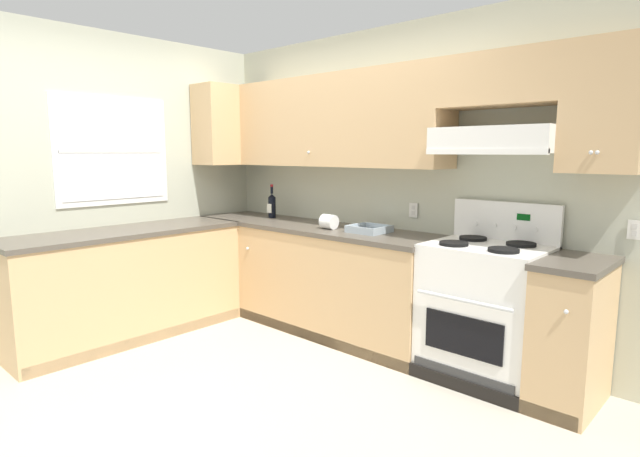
# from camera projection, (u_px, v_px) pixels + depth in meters

# --- Properties ---
(ground_plane) EXTENTS (7.04, 7.04, 0.00)m
(ground_plane) POSITION_uv_depth(u_px,v_px,m) (218.00, 379.00, 3.49)
(ground_plane) COLOR #B2AA99
(wall_back) EXTENTS (4.68, 0.57, 2.55)m
(wall_back) POSITION_uv_depth(u_px,v_px,m) (396.00, 160.00, 4.12)
(wall_back) COLOR #B7BAA3
(wall_back) RESTS_ON ground_plane
(wall_left) EXTENTS (0.47, 4.00, 2.55)m
(wall_left) POSITION_uv_depth(u_px,v_px,m) (127.00, 175.00, 4.52)
(wall_left) COLOR #B7BAA3
(wall_left) RESTS_ON ground_plane
(counter_back_run) EXTENTS (3.60, 0.65, 0.91)m
(counter_back_run) POSITION_uv_depth(u_px,v_px,m) (334.00, 281.00, 4.34)
(counter_back_run) COLOR tan
(counter_back_run) RESTS_ON ground_plane
(counter_left_run) EXTENTS (0.63, 1.91, 0.91)m
(counter_left_run) POSITION_uv_depth(u_px,v_px,m) (126.00, 284.00, 4.25)
(counter_left_run) COLOR tan
(counter_left_run) RESTS_ON ground_plane
(stove) EXTENTS (0.76, 0.62, 1.20)m
(stove) POSITION_uv_depth(u_px,v_px,m) (484.00, 311.00, 3.45)
(stove) COLOR white
(stove) RESTS_ON ground_plane
(wine_bottle) EXTENTS (0.07, 0.07, 0.32)m
(wine_bottle) POSITION_uv_depth(u_px,v_px,m) (272.00, 205.00, 4.93)
(wine_bottle) COLOR black
(wine_bottle) RESTS_ON counter_back_run
(bowl) EXTENTS (0.29, 0.27, 0.06)m
(bowl) POSITION_uv_depth(u_px,v_px,m) (369.00, 230.00, 4.04)
(bowl) COLOR #9EADB7
(bowl) RESTS_ON counter_back_run
(paper_towel_roll) EXTENTS (0.12, 0.12, 0.12)m
(paper_towel_roll) POSITION_uv_depth(u_px,v_px,m) (329.00, 222.00, 4.21)
(paper_towel_roll) COLOR white
(paper_towel_roll) RESTS_ON counter_back_run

